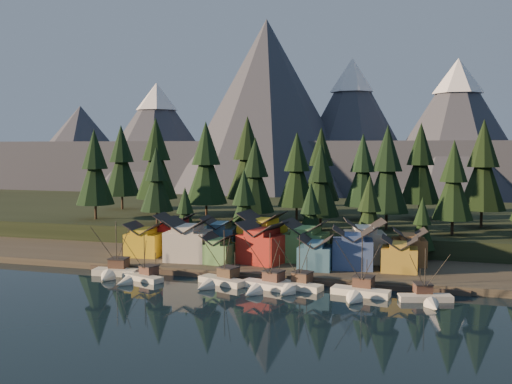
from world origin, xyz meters
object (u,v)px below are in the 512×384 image
(boat_3, at_px, (265,279))
(house_back_0, at_px, (175,232))
(house_front_1, at_px, (188,238))
(boat_2, at_px, (218,274))
(boat_1, at_px, (138,272))
(boat_0, at_px, (113,264))
(boat_5, at_px, (359,285))
(house_front_0, at_px, (145,239))
(boat_6, at_px, (427,292))
(boat_4, at_px, (295,279))
(house_back_1, at_px, (220,235))

(boat_3, height_order, house_back_0, house_back_0)
(house_front_1, bearing_deg, boat_2, -53.17)
(boat_1, relative_size, boat_3, 0.87)
(boat_0, bearing_deg, boat_2, -9.06)
(boat_0, bearing_deg, house_front_1, 43.12)
(house_front_1, bearing_deg, boat_3, -38.94)
(boat_1, distance_m, boat_5, 44.61)
(boat_0, xyz_separation_m, house_front_0, (-0.54, 15.27, 3.07))
(boat_3, bearing_deg, boat_6, 16.30)
(boat_4, xyz_separation_m, house_back_0, (-35.38, 22.53, 4.19))
(house_front_0, bearing_deg, house_back_1, 20.00)
(boat_0, bearing_deg, house_front_0, 85.53)
(house_front_0, xyz_separation_m, house_back_1, (16.37, 7.20, 0.60))
(boat_0, height_order, house_back_0, boat_0)
(boat_4, bearing_deg, boat_0, -165.21)
(boat_0, xyz_separation_m, house_front_1, (11.43, 13.44, 3.99))
(boat_0, relative_size, boat_5, 1.05)
(boat_1, xyz_separation_m, boat_4, (32.35, 2.09, 0.30))
(house_back_0, bearing_deg, boat_6, -26.80)
(boat_0, distance_m, house_back_1, 27.73)
(boat_4, bearing_deg, house_back_0, 163.12)
(boat_1, distance_m, boat_6, 56.60)
(boat_2, relative_size, boat_4, 1.04)
(boat_3, bearing_deg, house_front_0, 170.10)
(boat_5, bearing_deg, house_front_0, 170.97)
(boat_0, distance_m, house_back_0, 22.70)
(boat_0, bearing_deg, boat_4, -7.34)
(boat_4, distance_m, boat_6, 24.31)
(boat_3, bearing_deg, house_back_0, 157.79)
(boat_6, bearing_deg, house_front_1, 147.45)
(boat_1, xyz_separation_m, boat_3, (26.65, 0.60, 0.25))
(boat_1, xyz_separation_m, boat_6, (56.60, 0.35, -0.01))
(boat_1, xyz_separation_m, house_front_0, (-7.86, 17.94, 3.72))
(boat_5, bearing_deg, boat_4, -177.54)
(boat_1, xyz_separation_m, house_back_1, (8.51, 25.14, 4.32))
(boat_1, distance_m, boat_2, 16.92)
(house_front_0, bearing_deg, boat_3, -30.42)
(boat_1, bearing_deg, house_back_0, 117.13)
(boat_4, bearing_deg, house_front_0, 174.11)
(boat_1, relative_size, boat_2, 0.87)
(boat_2, bearing_deg, boat_6, 18.95)
(boat_4, height_order, house_back_0, house_back_0)
(boat_2, height_order, house_back_1, boat_2)
(house_front_0, bearing_deg, boat_6, -19.01)
(house_back_1, bearing_deg, boat_2, -76.34)
(house_front_1, bearing_deg, boat_5, -25.31)
(house_back_1, bearing_deg, house_front_1, -121.77)
(boat_3, xyz_separation_m, boat_5, (17.95, 0.04, 0.10))
(boat_6, height_order, house_front_1, house_front_1)
(house_back_1, bearing_deg, boat_4, -49.84)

